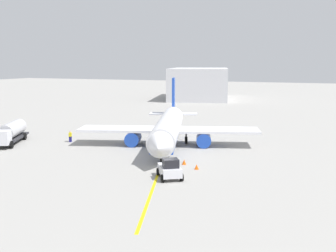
{
  "coord_description": "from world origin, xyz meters",
  "views": [
    {
      "loc": [
        53.32,
        21.6,
        12.15
      ],
      "look_at": [
        0.0,
        0.0,
        3.0
      ],
      "focal_mm": 42.84,
      "sensor_mm": 36.0,
      "label": 1
    }
  ],
  "objects": [
    {
      "name": "fuel_tanker",
      "position": [
        7.04,
        -22.88,
        1.73
      ],
      "size": [
        10.41,
        6.67,
        3.15
      ],
      "color": "#2D2D33",
      "rests_on": "ground"
    },
    {
      "name": "safety_cone_nose",
      "position": [
        9.12,
        5.79,
        0.3
      ],
      "size": [
        0.54,
        0.54,
        0.6
      ],
      "primitive_type": "cone",
      "color": "#F2590F",
      "rests_on": "ground"
    },
    {
      "name": "pushback_tug",
      "position": [
        15.2,
        6.36,
        1.01
      ],
      "size": [
        4.11,
        3.79,
        2.2
      ],
      "color": "silver",
      "rests_on": "ground"
    },
    {
      "name": "taxi_line_marking",
      "position": [
        0.0,
        0.0,
        0.01
      ],
      "size": [
        58.44,
        19.01,
        0.01
      ],
      "primitive_type": "cube",
      "rotation": [
        0.0,
        0.0,
        0.31
      ],
      "color": "yellow",
      "rests_on": "ground"
    },
    {
      "name": "safety_cone_wingtip",
      "position": [
        10.67,
        7.87,
        0.29
      ],
      "size": [
        0.52,
        0.52,
        0.58
      ],
      "primitive_type": "cone",
      "color": "#F2590F",
      "rests_on": "ground"
    },
    {
      "name": "distant_hangar",
      "position": [
        -76.75,
        -19.67,
        5.12
      ],
      "size": [
        35.22,
        25.94,
        10.24
      ],
      "color": "silver",
      "rests_on": "ground"
    },
    {
      "name": "ground_plane",
      "position": [
        0.0,
        0.0,
        0.0
      ],
      "size": [
        400.0,
        400.0,
        0.0
      ],
      "primitive_type": "plane",
      "color": "#9E9B96"
    },
    {
      "name": "refueling_worker",
      "position": [
        2.66,
        -15.21,
        0.82
      ],
      "size": [
        0.61,
        0.5,
        1.71
      ],
      "color": "navy",
      "rests_on": "ground"
    },
    {
      "name": "airplane",
      "position": [
        -0.49,
        -0.16,
        2.57
      ],
      "size": [
        30.16,
        26.72,
        9.48
      ],
      "color": "white",
      "rests_on": "ground"
    }
  ]
}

